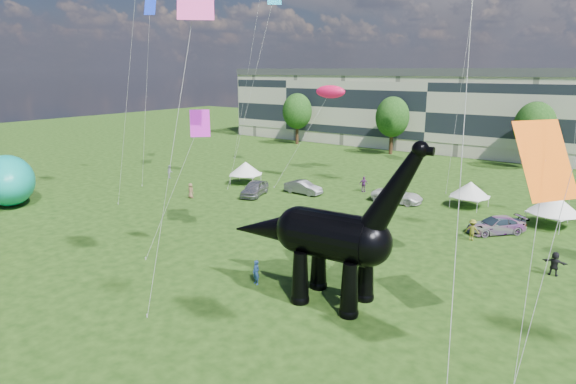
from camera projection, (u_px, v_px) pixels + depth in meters
The scene contains 15 objects.
ground at pixel (192, 303), 27.35m from camera, with size 220.00×220.00×0.00m, color #16330C.
terrace_row at pixel (438, 113), 78.95m from camera, with size 78.00×11.00×12.00m, color beige.
tree_far_left at pixel (297, 108), 84.42m from camera, with size 5.20×5.20×9.44m.
tree_mid_left at pixel (393, 114), 74.13m from camera, with size 5.20×5.20×9.44m.
tree_mid_right at pixel (535, 122), 62.68m from camera, with size 5.20×5.20×9.44m.
dinosaur_sculpture at pixel (325, 237), 26.95m from camera, with size 12.20×3.59×9.94m.
car_silver at pixel (255, 188), 50.44m from camera, with size 1.86×4.62×1.58m, color #A3A3A8.
car_grey at pixel (303, 187), 51.26m from camera, with size 1.47×4.20×1.38m, color slate.
car_white at pixel (397, 196), 47.86m from camera, with size 2.31×5.00×1.39m, color silver.
car_dark at pixel (496, 225), 38.82m from camera, with size 1.92×4.73×1.37m, color #595960.
gazebo_near at pixel (470, 189), 46.01m from camera, with size 4.06×4.06×2.52m.
gazebo_far at pixel (555, 204), 40.18m from camera, with size 5.28×5.28×2.80m.
gazebo_left at pixel (246, 168), 55.60m from camera, with size 4.71×4.71×2.58m.
inflatable_teal at pixel (8, 180), 46.80m from camera, with size 7.76×4.85×4.85m, color #0DA597.
visitors at pixel (365, 214), 41.31m from camera, with size 50.08×26.98×1.75m.
Camera 1 is at (19.14, -16.92, 12.85)m, focal length 30.00 mm.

